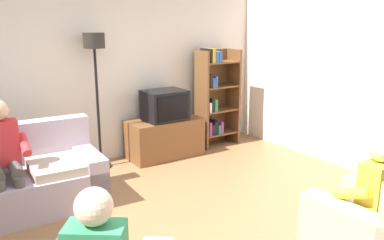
# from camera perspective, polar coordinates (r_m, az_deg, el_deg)

# --- Properties ---
(ground_plane) EXTENTS (12.00, 12.00, 0.00)m
(ground_plane) POSITION_cam_1_polar(r_m,az_deg,el_deg) (3.93, 0.77, -16.76)
(ground_plane) COLOR #8C603D
(back_wall_assembly) EXTENTS (6.20, 0.17, 2.70)m
(back_wall_assembly) POSITION_cam_1_polar(r_m,az_deg,el_deg) (5.80, -14.41, 7.09)
(back_wall_assembly) COLOR silver
(back_wall_assembly) RESTS_ON ground_plane
(couch) EXTENTS (1.94, 0.97, 0.90)m
(couch) POSITION_cam_1_polar(r_m,az_deg,el_deg) (4.72, -24.55, -8.36)
(couch) COLOR #A899A8
(couch) RESTS_ON ground_plane
(tv_stand) EXTENTS (1.10, 0.56, 0.57)m
(tv_stand) POSITION_cam_1_polar(r_m,az_deg,el_deg) (6.04, -3.94, -2.55)
(tv_stand) COLOR brown
(tv_stand) RESTS_ON ground_plane
(tv) EXTENTS (0.60, 0.49, 0.44)m
(tv) POSITION_cam_1_polar(r_m,az_deg,el_deg) (5.89, -3.91, 2.12)
(tv) COLOR black
(tv) RESTS_ON tv_stand
(bookshelf) EXTENTS (0.68, 0.36, 1.59)m
(bookshelf) POSITION_cam_1_polar(r_m,az_deg,el_deg) (6.50, 3.19, 3.27)
(bookshelf) COLOR brown
(bookshelf) RESTS_ON ground_plane
(floor_lamp) EXTENTS (0.28, 0.28, 1.85)m
(floor_lamp) POSITION_cam_1_polar(r_m,az_deg,el_deg) (5.49, -13.59, 7.81)
(floor_lamp) COLOR black
(floor_lamp) RESTS_ON ground_plane
(armchair_near_bookshelf) EXTENTS (0.83, 0.91, 0.90)m
(armchair_near_bookshelf) POSITION_cam_1_polar(r_m,az_deg,el_deg) (3.83, 24.28, -14.02)
(armchair_near_bookshelf) COLOR tan
(armchair_near_bookshelf) RESTS_ON ground_plane
(person_on_couch) EXTENTS (0.53, 0.55, 1.24)m
(person_on_couch) POSITION_cam_1_polar(r_m,az_deg,el_deg) (4.49, -25.27, -4.35)
(person_on_couch) COLOR red
(person_on_couch) RESTS_ON ground_plane
(person_in_right_armchair) EXTENTS (0.52, 0.54, 1.12)m
(person_in_right_armchair) POSITION_cam_1_polar(r_m,az_deg,el_deg) (3.74, 23.59, -9.31)
(person_in_right_armchair) COLOR yellow
(person_in_right_armchair) RESTS_ON ground_plane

